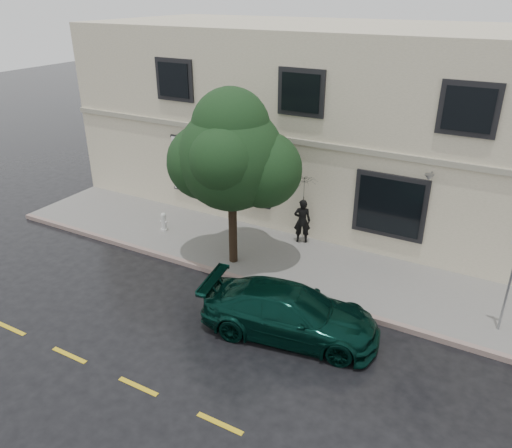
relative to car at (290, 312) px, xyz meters
The scene contains 11 objects.
ground 2.27m from the car, behind, with size 90.00×90.00×0.00m, color black.
sidewalk 4.03m from the car, 122.94° to the left, with size 20.00×3.50×0.15m, color gray.
curb 2.75m from the car, 143.67° to the left, with size 20.00×0.18×0.16m, color slate.
road_marking 4.09m from the car, 122.44° to the right, with size 19.00×0.12×0.01m, color gold.
building 9.76m from the car, 103.39° to the left, with size 20.00×8.12×7.00m.
billboard 7.47m from the car, 136.95° to the left, with size 4.30×0.16×2.20m.
car is the anchor object (origin of this frame).
pedestrian 5.03m from the car, 110.82° to the left, with size 0.58×0.38×1.59m, color black.
umbrella 5.22m from the car, 110.82° to the left, with size 0.98×0.98×0.73m, color black.
street_tree 4.94m from the car, 143.02° to the left, with size 3.19×3.19×5.09m.
fire_hydrant 7.26m from the car, 154.76° to the left, with size 0.28×0.26×0.69m.
Camera 1 is at (6.53, -9.76, 8.16)m, focal length 35.00 mm.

